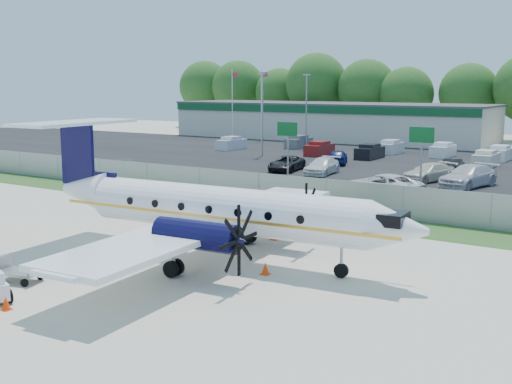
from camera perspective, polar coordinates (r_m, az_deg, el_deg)
The scene contains 26 objects.
ground at distance 29.03m, azimuth -6.51°, elevation -6.13°, with size 170.00×170.00×0.00m, color beige.
grass_verge at distance 38.76m, azimuth 4.85°, elevation -2.11°, with size 170.00×4.00×0.02m, color #2D561E.
access_road at distance 44.95m, azimuth 9.08°, elevation -0.58°, with size 170.00×8.00×0.02m, color black.
parking_lot at distance 64.51m, azimuth 16.73°, elevation 2.18°, with size 170.00×32.00×0.02m, color black.
perimeter_fence at distance 40.32m, azimuth 6.21°, elevation -0.24°, with size 120.00×0.06×1.99m.
building_west at distance 93.54m, azimuth 6.44°, elevation 6.29°, with size 46.40×12.40×5.24m.
sign_left at distance 51.57m, azimuth 2.81°, elevation 4.85°, with size 1.80×0.26×5.00m.
sign_mid at distance 47.01m, azimuth 14.50°, elevation 4.11°, with size 1.80×0.26×5.00m.
flagpole_west at distance 93.55m, azimuth -2.08°, elevation 8.19°, with size 1.06×0.12×10.00m.
flagpole_east at distance 90.77m, azimuth 0.52°, elevation 8.16°, with size 1.06×0.12×10.00m.
light_pole_nw at distance 70.58m, azimuth 0.57°, elevation 7.44°, with size 0.90×0.35×9.09m.
light_pole_sw at distance 79.19m, azimuth 4.50°, elevation 7.63°, with size 0.90×0.35×9.09m.
aircraft at distance 28.77m, azimuth -3.57°, elevation -1.49°, with size 19.42×19.13×5.99m.
baggage_cart_near at distance 27.51m, azimuth -20.29°, elevation -6.62°, with size 1.98×1.46×0.93m.
cone_nose at distance 26.84m, azimuth 0.84°, elevation -6.83°, with size 0.37×0.37×0.53m.
cone_port_wing at distance 24.41m, azimuth -21.34°, elevation -9.22°, with size 0.34×0.34×0.49m.
cone_starboard_wing at distance 32.69m, azimuth 1.65°, elevation -3.82°, with size 0.39×0.39×0.55m.
road_car_west at distance 55.74m, azimuth -11.31°, elevation 1.29°, with size 1.97×4.90×1.67m, color #595B5E.
road_car_mid at distance 46.23m, azimuth 11.17°, elevation -0.38°, with size 2.68×5.81×1.62m, color silver.
parked_car_a at distance 58.79m, azimuth 2.72°, elevation 1.89°, with size 2.27×4.93×1.37m, color black.
parked_car_b at distance 56.70m, azimuth 5.88°, elevation 1.56°, with size 2.03×4.99×1.45m, color silver.
parked_car_c at distance 54.24m, azimuth 15.10°, elevation 0.92°, with size 2.07×5.09×1.48m, color beige.
parked_car_d at distance 52.13m, azimuth 18.30°, elevation 0.43°, with size 2.38×5.86×1.70m, color silver.
parked_car_f at distance 64.10m, azimuth 7.28°, elevation 2.45°, with size 1.75×4.36×1.49m, color navy.
parked_car_g at distance 59.32m, azimuth 17.08°, elevation 1.54°, with size 1.47×4.23×1.39m, color black.
far_parking_rows at distance 69.29m, azimuth 17.90°, elevation 2.60°, with size 56.00×10.00×1.60m, color gray, non-canonical shape.
Camera 1 is at (17.90, -21.49, 7.80)m, focal length 45.00 mm.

